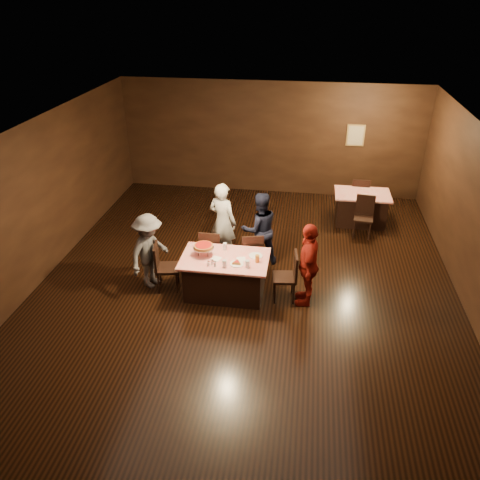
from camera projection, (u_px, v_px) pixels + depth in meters
name	position (u px, v px, depth m)	size (l,w,h in m)	color
room	(245.00, 188.00, 7.84)	(10.00, 10.04, 3.02)	black
main_table	(225.00, 276.00, 8.69)	(1.60, 1.00, 0.77)	red
back_table	(361.00, 208.00, 11.29)	(1.30, 0.90, 0.77)	red
chair_far_left	(212.00, 250.00, 9.35)	(0.42, 0.42, 0.95)	black
chair_far_right	(252.00, 253.00, 9.25)	(0.42, 0.42, 0.95)	black
chair_end_left	(167.00, 267.00, 8.79)	(0.42, 0.42, 0.95)	black
chair_end_right	(284.00, 276.00, 8.51)	(0.42, 0.42, 0.95)	black
chair_back_near	(364.00, 217.00, 10.64)	(0.42, 0.42, 0.95)	black
chair_back_far	(359.00, 195.00, 11.76)	(0.42, 0.42, 0.95)	black
diner_white_jacket	(223.00, 222.00, 9.61)	(0.62, 0.41, 1.70)	silver
diner_navy_hoodie	(260.00, 229.00, 9.46)	(0.77, 0.60, 1.58)	black
diner_grey_knit	(149.00, 251.00, 8.77)	(0.97, 0.55, 1.49)	#504F53
diner_red_shirt	(308.00, 264.00, 8.26)	(0.93, 0.39, 1.60)	maroon
pizza_stand	(203.00, 246.00, 8.51)	(0.38, 0.38, 0.22)	black
plate_with_slice	(237.00, 263.00, 8.30)	(0.25, 0.25, 0.06)	white
plate_empty	(256.00, 256.00, 8.56)	(0.25, 0.25, 0.01)	white
glass_front_left	(224.00, 264.00, 8.20)	(0.08, 0.08, 0.14)	silver
glass_front_right	(247.00, 264.00, 8.20)	(0.08, 0.08, 0.14)	silver
glass_amber	(257.00, 259.00, 8.35)	(0.08, 0.08, 0.14)	#BF7F26
glass_back	(225.00, 246.00, 8.74)	(0.08, 0.08, 0.14)	silver
condiments	(212.00, 263.00, 8.26)	(0.17, 0.10, 0.09)	silver
napkin_center	(241.00, 259.00, 8.46)	(0.16, 0.16, 0.01)	white
napkin_left	(216.00, 259.00, 8.48)	(0.16, 0.16, 0.01)	white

